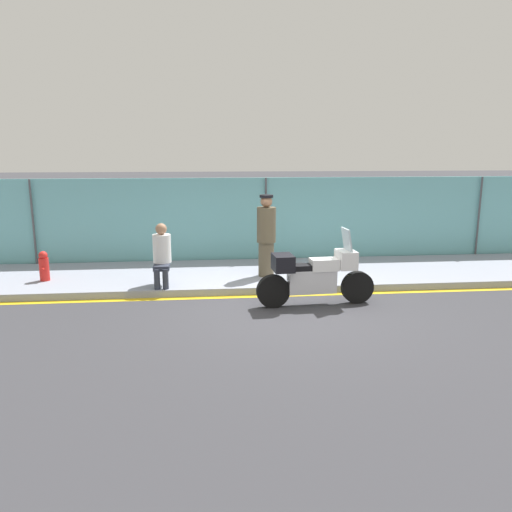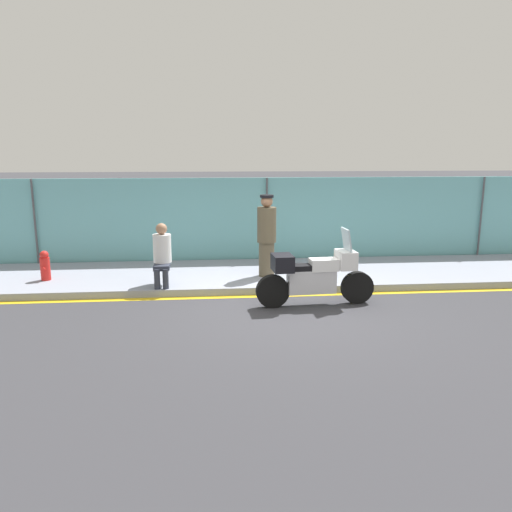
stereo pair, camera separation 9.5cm
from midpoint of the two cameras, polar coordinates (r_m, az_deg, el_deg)
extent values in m
plane|color=#38383D|center=(9.27, 3.53, -6.03)|extent=(120.00, 120.00, 0.00)
cube|color=#8E93A3|center=(11.44, 1.68, -2.12)|extent=(41.86, 2.73, 0.15)
cube|color=gold|center=(10.07, 2.75, -4.52)|extent=(41.86, 0.18, 0.01)
cube|color=#6BB2B7|center=(12.66, 0.86, 3.98)|extent=(39.77, 0.08, 2.20)
cylinder|color=#4C4C51|center=(13.17, -24.28, 3.23)|extent=(0.05, 0.05, 2.20)
cylinder|color=#4C4C51|center=(12.57, 0.91, 3.92)|extent=(0.05, 0.05, 2.20)
cylinder|color=#4C4C51|center=(14.35, 23.91, 3.90)|extent=(0.05, 0.05, 2.20)
cylinder|color=black|center=(9.70, 11.22, -3.52)|extent=(0.63, 0.18, 0.62)
cylinder|color=black|center=(9.26, 1.67, -4.04)|extent=(0.63, 0.18, 0.62)
cube|color=silver|center=(9.38, 6.10, -2.87)|extent=(0.92, 0.34, 0.44)
cube|color=white|center=(9.37, 7.50, -0.95)|extent=(0.54, 0.34, 0.22)
cube|color=black|center=(9.29, 5.56, -1.27)|extent=(0.62, 0.32, 0.10)
cube|color=white|center=(9.48, 9.97, -0.38)|extent=(0.35, 0.50, 0.34)
cube|color=silver|center=(9.41, 10.05, 1.88)|extent=(0.13, 0.43, 0.42)
cube|color=black|center=(9.16, 2.80, -0.78)|extent=(0.39, 0.53, 0.30)
cylinder|color=brown|center=(10.93, 0.92, -0.34)|extent=(0.34, 0.34, 0.76)
cylinder|color=brown|center=(10.79, 0.93, 3.59)|extent=(0.41, 0.41, 0.76)
sphere|color=#A37556|center=(10.73, 0.94, 6.27)|extent=(0.26, 0.26, 0.26)
cylinder|color=black|center=(10.72, 0.94, 6.85)|extent=(0.29, 0.29, 0.06)
cylinder|color=#2D3342|center=(10.11, -11.51, -2.63)|extent=(0.12, 0.12, 0.41)
cylinder|color=#2D3342|center=(10.10, -10.57, -2.61)|extent=(0.12, 0.12, 0.41)
cube|color=#2D3342|center=(10.26, -10.99, -1.23)|extent=(0.32, 0.41, 0.10)
cylinder|color=white|center=(10.38, -10.96, 0.85)|extent=(0.37, 0.37, 0.58)
sphere|color=#A37556|center=(10.31, -11.05, 3.05)|extent=(0.23, 0.23, 0.23)
cylinder|color=red|center=(11.50, -23.26, -1.40)|extent=(0.20, 0.20, 0.49)
sphere|color=red|center=(11.44, -23.38, 0.06)|extent=(0.18, 0.18, 0.18)
cylinder|color=red|center=(11.39, -23.43, -1.41)|extent=(0.07, 0.08, 0.07)
camera|label=1|loc=(0.05, -90.27, -0.06)|focal=35.00mm
camera|label=2|loc=(0.05, 89.73, 0.06)|focal=35.00mm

